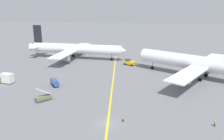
% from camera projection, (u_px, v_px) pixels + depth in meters
% --- Properties ---
extents(ground_plane, '(600.00, 600.00, 0.00)m').
position_uv_depth(ground_plane, '(107.00, 123.00, 51.66)').
color(ground_plane, slate).
extents(taxiway_stripe, '(15.20, 119.16, 0.01)m').
position_uv_depth(taxiway_stripe, '(110.00, 104.00, 61.29)').
color(taxiway_stripe, yellow).
rests_on(taxiway_stripe, ground).
extents(airliner_at_gate_left, '(51.04, 41.06, 16.49)m').
position_uv_depth(airliner_at_gate_left, '(75.00, 49.00, 112.62)').
color(airliner_at_gate_left, white).
rests_on(airliner_at_gate_left, ground).
extents(airliner_being_pushed, '(45.77, 45.99, 16.88)m').
position_uv_depth(airliner_being_pushed, '(197.00, 63.00, 82.54)').
color(airliner_being_pushed, white).
rests_on(airliner_being_pushed, ground).
extents(pushback_tug, '(8.08, 5.10, 2.99)m').
position_uv_depth(pushback_tug, '(130.00, 62.00, 101.64)').
color(pushback_tug, gold).
rests_on(pushback_tug, ground).
extents(gse_catering_truck_tall, '(6.11, 3.16, 3.50)m').
position_uv_depth(gse_catering_truck_tall, '(5.00, 78.00, 77.83)').
color(gse_catering_truck_tall, gold).
rests_on(gse_catering_truck_tall, ground).
extents(gse_fuel_bowser_stubby, '(4.51, 5.01, 2.40)m').
position_uv_depth(gse_fuel_bowser_stubby, '(55.00, 82.00, 75.11)').
color(gse_fuel_bowser_stubby, '#2D5199').
rests_on(gse_fuel_bowser_stubby, ground).
extents(gse_stair_truck_yellow, '(4.49, 4.69, 4.06)m').
position_uv_depth(gse_stair_truck_yellow, '(43.00, 97.00, 63.64)').
color(gse_stair_truck_yellow, '#666B4C').
rests_on(gse_stair_truck_yellow, ground).
extents(ground_crew_marshaller_foreground, '(0.40, 0.43, 1.68)m').
position_uv_depth(ground_crew_marshaller_foreground, '(123.00, 119.00, 51.90)').
color(ground_crew_marshaller_foreground, '#2D3351').
rests_on(ground_crew_marshaller_foreground, ground).
extents(ground_crew_ramp_agent_by_cones, '(0.50, 0.36, 1.54)m').
position_uv_depth(ground_crew_ramp_agent_by_cones, '(215.00, 123.00, 50.00)').
color(ground_crew_ramp_agent_by_cones, black).
rests_on(ground_crew_ramp_agent_by_cones, ground).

